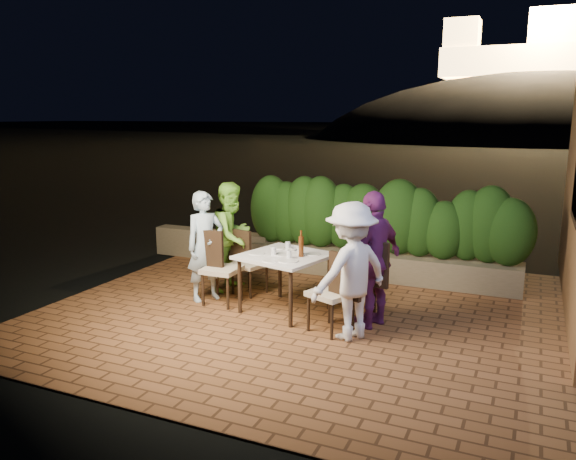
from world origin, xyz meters
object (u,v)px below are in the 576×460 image
Objects in this scene: dining_table at (285,283)px; chair_left_back at (250,263)px; diner_white at (351,271)px; parapet_lamp at (228,228)px; bowl at (293,248)px; chair_right_back at (353,280)px; diner_blue at (205,246)px; beer_bottle at (301,244)px; diner_green at (232,236)px; chair_left_front at (222,268)px; chair_right_front at (331,292)px; diner_purple at (374,259)px.

chair_left_back reaches higher than dining_table.
diner_white is 11.15× the size of parapet_lamp.
dining_table is 0.48m from bowl.
chair_right_back is 0.70× the size of diner_blue.
beer_bottle is 0.21× the size of diner_white.
diner_blue is 0.96× the size of diner_green.
dining_table is at bearing -16.33° from chair_left_back.
diner_blue reaches higher than chair_left_back.
bowl is 0.11× the size of diner_green.
chair_right_back is 0.67× the size of diner_white.
chair_left_front is 0.56m from chair_left_back.
diner_blue is at bearing 178.66° from diner_green.
diner_white is (0.26, -0.08, 0.30)m from chair_right_front.
diner_green is at bearing -84.32° from diner_white.
diner_white is (1.93, -0.44, 0.29)m from chair_left_front.
diner_green is 0.96× the size of diner_purple.
diner_green reaches higher than beer_bottle.
chair_right_front is 0.65× the size of diner_blue.
diner_white reaches higher than bowl.
chair_left_front is at bearing -70.24° from diner_white.
chair_right_front is 0.65m from diner_purple.
chair_right_back is at bearing -98.48° from diner_green.
diner_blue reaches higher than parapet_lamp.
diner_green is (0.09, 0.58, 0.03)m from diner_blue.
bowl reaches higher than dining_table.
bowl is 1.09m from chair_right_front.
chair_right_back is at bearing 1.26° from chair_left_front.
beer_bottle is at bearing -59.20° from diner_blue.
diner_white is 0.50m from diner_purple.
diner_purple is (0.26, -0.03, 0.29)m from chair_right_back.
diner_purple is (2.25, -0.60, 0.04)m from diner_green.
chair_left_front is (-0.89, -0.34, -0.28)m from bowl.
chair_left_front reaches higher than bowl.
diner_green is 2.38m from diner_white.
diner_purple reaches higher than diner_green.
diner_purple is at bearing -14.46° from bowl.
chair_left_front is at bearing -155.66° from diner_green.
bowl is 0.18× the size of chair_right_front.
diner_blue is (-0.42, -0.48, 0.30)m from chair_left_back.
diner_purple is (2.06, 0.04, 0.32)m from chair_left_front.
diner_purple is at bearing -173.98° from chair_right_back.
bowl is 1.21m from diner_purple.
diner_green is at bearing 21.90° from diner_blue.
dining_table is 2.97× the size of beer_bottle.
beer_bottle is 0.39m from bowl.
chair_left_back is 0.93× the size of chair_right_front.
diner_white reaches higher than chair_right_back.
chair_left_back is at bearing -84.62° from diner_purple.
chair_left_back is (0.13, 0.54, -0.05)m from chair_left_front.
diner_blue is at bearing -166.35° from bowl.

